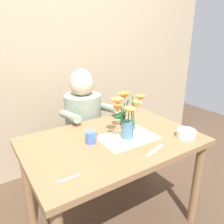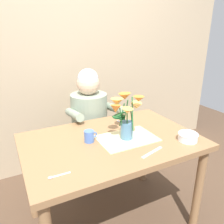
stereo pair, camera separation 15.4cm
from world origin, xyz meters
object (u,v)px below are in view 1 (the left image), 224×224
object	(u,v)px
flower_vase	(126,114)
seated_person	(84,129)
ceramic_mug	(91,137)
ceramic_bowl	(186,133)
dinner_knife	(155,150)

from	to	relation	value
flower_vase	seated_person	bearing A→B (deg)	90.64
ceramic_mug	ceramic_bowl	bearing A→B (deg)	-25.93
flower_vase	dinner_knife	xyz separation A→B (m)	(0.06, -0.24, -0.18)
ceramic_bowl	dinner_knife	bearing A→B (deg)	-176.38
ceramic_bowl	ceramic_mug	xyz separation A→B (m)	(-0.60, 0.29, 0.01)
ceramic_bowl	ceramic_mug	size ratio (longest dim) A/B	1.46
seated_person	ceramic_mug	xyz separation A→B (m)	(-0.23, -0.58, 0.22)
ceramic_bowl	ceramic_mug	distance (m)	0.67
flower_vase	ceramic_bowl	size ratio (longest dim) A/B	2.41
seated_person	ceramic_bowl	size ratio (longest dim) A/B	8.35
seated_person	ceramic_bowl	world-z (taller)	seated_person
seated_person	ceramic_mug	size ratio (longest dim) A/B	12.20
seated_person	flower_vase	distance (m)	0.75
ceramic_bowl	seated_person	bearing A→B (deg)	113.28
flower_vase	dinner_knife	world-z (taller)	flower_vase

